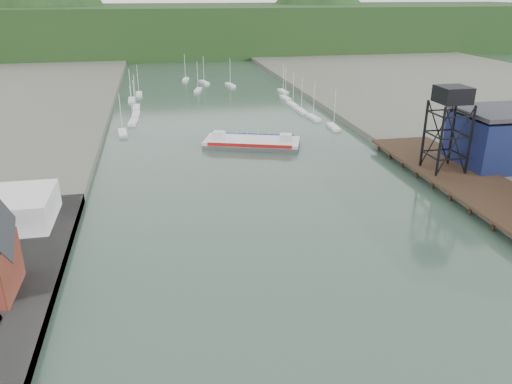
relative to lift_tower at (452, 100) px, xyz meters
name	(u,v)px	position (x,y,z in m)	size (l,w,h in m)	color
east_pier	(493,195)	(2.00, -13.00, -13.75)	(14.00, 70.00, 2.45)	black
lift_tower	(452,100)	(0.00, 0.00, 0.00)	(6.50, 6.50, 16.00)	black
blue_shed	(508,138)	(15.00, 2.00, -8.59)	(20.50, 14.50, 11.30)	#0C1A35
marina_sailboats	(214,102)	(-34.92, 80.46, -15.30)	(57.71, 92.65, 0.90)	silver
distant_hills	(175,32)	(-38.98, 243.35, -5.27)	(500.00, 120.00, 80.00)	black
chain_ferry	(252,142)	(-31.91, 29.52, -14.73)	(23.94, 15.64, 3.20)	#505153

